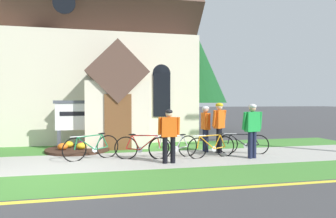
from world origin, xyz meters
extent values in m
plane|color=#3D3D3F|center=(0.00, 4.00, 0.00)|extent=(140.00, 140.00, 0.00)
cube|color=#A8A59E|center=(0.00, 1.76, 0.01)|extent=(32.00, 2.69, 0.01)
cube|color=#427F33|center=(0.00, -0.50, 0.00)|extent=(32.00, 1.84, 0.01)
cube|color=#427F33|center=(0.00, 4.21, 0.00)|extent=(24.00, 2.22, 0.01)
cube|color=yellow|center=(0.00, -1.57, 0.00)|extent=(28.00, 0.16, 0.01)
cube|color=beige|center=(0.00, 10.15, 2.40)|extent=(11.56, 9.65, 4.80)
cube|color=brown|center=(0.00, 10.15, 6.28)|extent=(12.06, 9.83, 9.83)
cube|color=beige|center=(2.08, 4.52, 1.30)|extent=(2.40, 1.60, 2.60)
cube|color=brown|center=(2.08, 4.52, 2.95)|extent=(2.40, 1.80, 2.40)
cube|color=brown|center=(2.08, 3.70, 1.05)|extent=(1.00, 0.06, 2.10)
cube|color=black|center=(4.05, 5.29, 2.10)|extent=(0.76, 0.06, 1.90)
cone|color=black|center=(4.05, 5.29, 3.05)|extent=(0.80, 0.06, 0.80)
cylinder|color=black|center=(0.00, 5.29, 5.83)|extent=(0.90, 0.06, 0.90)
cube|color=#474C56|center=(-0.08, 4.19, 0.37)|extent=(0.12, 0.12, 0.74)
cube|color=#474C56|center=(1.33, 4.24, 0.37)|extent=(0.12, 0.12, 0.74)
cube|color=white|center=(0.62, 4.21, 1.24)|extent=(1.69, 0.15, 1.00)
cube|color=#474C56|center=(0.62, 4.21, 1.80)|extent=(1.81, 0.19, 0.12)
cube|color=black|center=(0.63, 4.17, 1.36)|extent=(1.35, 0.06, 0.16)
cylinder|color=#382319|center=(0.62, 3.87, 0.05)|extent=(2.30, 2.30, 0.10)
ellipsoid|color=#CC338C|center=(1.10, 3.99, 0.22)|extent=(0.36, 0.36, 0.24)
ellipsoid|color=#CC338C|center=(0.79, 4.16, 0.22)|extent=(0.36, 0.36, 0.24)
ellipsoid|color=gold|center=(0.26, 4.08, 0.22)|extent=(0.36, 0.36, 0.24)
ellipsoid|color=orange|center=(0.12, 3.61, 0.22)|extent=(0.36, 0.36, 0.24)
ellipsoid|color=gold|center=(0.77, 3.61, 0.22)|extent=(0.36, 0.36, 0.24)
torus|color=black|center=(6.80, 1.86, 0.33)|extent=(0.67, 0.27, 0.70)
torus|color=black|center=(5.81, 2.22, 0.33)|extent=(0.67, 0.27, 0.70)
cylinder|color=black|center=(6.15, 2.10, 0.48)|extent=(0.55, 0.23, 0.42)
cylinder|color=black|center=(6.26, 2.06, 0.68)|extent=(0.74, 0.30, 0.05)
cylinder|color=black|center=(6.51, 1.96, 0.49)|extent=(0.26, 0.12, 0.43)
cylinder|color=black|center=(6.60, 1.93, 0.31)|extent=(0.41, 0.18, 0.09)
cylinder|color=black|center=(6.71, 1.89, 0.51)|extent=(0.22, 0.11, 0.38)
cylinder|color=black|center=(5.85, 2.20, 0.50)|extent=(0.12, 0.07, 0.35)
ellipsoid|color=black|center=(6.62, 1.92, 0.72)|extent=(0.25, 0.16, 0.05)
cylinder|color=silver|center=(5.89, 2.19, 0.69)|extent=(0.42, 0.18, 0.03)
cylinder|color=silver|center=(6.41, 2.00, 0.28)|extent=(0.18, 0.08, 0.18)
torus|color=black|center=(1.69, 2.34, 0.36)|extent=(0.71, 0.32, 0.75)
torus|color=black|center=(0.70, 1.93, 0.36)|extent=(0.71, 0.32, 0.75)
cylinder|color=#19723F|center=(1.03, 2.07, 0.52)|extent=(0.55, 0.25, 0.46)
cylinder|color=#19723F|center=(1.14, 2.11, 0.75)|extent=(0.75, 0.33, 0.07)
cylinder|color=#19723F|center=(1.40, 2.22, 0.54)|extent=(0.26, 0.13, 0.48)
cylinder|color=#19723F|center=(1.49, 2.25, 0.33)|extent=(0.41, 0.20, 0.09)
cylinder|color=#19723F|center=(1.60, 2.30, 0.57)|extent=(0.22, 0.12, 0.43)
cylinder|color=#19723F|center=(0.74, 1.95, 0.55)|extent=(0.13, 0.08, 0.38)
ellipsoid|color=black|center=(1.51, 2.26, 0.80)|extent=(0.25, 0.17, 0.05)
cylinder|color=silver|center=(0.78, 1.96, 0.75)|extent=(0.42, 0.19, 0.03)
cylinder|color=silver|center=(1.29, 2.17, 0.31)|extent=(0.17, 0.09, 0.18)
torus|color=black|center=(2.26, 1.94, 0.35)|extent=(0.74, 0.17, 0.74)
torus|color=black|center=(3.31, 1.74, 0.35)|extent=(0.74, 0.17, 0.74)
cylinder|color=#A51E19|center=(2.95, 1.81, 0.53)|extent=(0.58, 0.14, 0.48)
cylinder|color=#A51E19|center=(2.84, 1.83, 0.75)|extent=(0.79, 0.18, 0.04)
cylinder|color=#A51E19|center=(2.56, 1.88, 0.53)|extent=(0.27, 0.08, 0.47)
cylinder|color=#A51E19|center=(2.47, 1.90, 0.33)|extent=(0.43, 0.11, 0.09)
cylinder|color=#A51E19|center=(2.35, 1.92, 0.56)|extent=(0.23, 0.08, 0.42)
cylinder|color=#A51E19|center=(3.27, 1.75, 0.55)|extent=(0.13, 0.06, 0.41)
ellipsoid|color=black|center=(2.45, 1.90, 0.79)|extent=(0.25, 0.12, 0.05)
cylinder|color=silver|center=(3.23, 1.76, 0.77)|extent=(0.44, 0.11, 0.03)
cylinder|color=silver|center=(2.68, 1.86, 0.30)|extent=(0.18, 0.05, 0.18)
torus|color=black|center=(5.49, 1.71, 0.33)|extent=(0.70, 0.14, 0.70)
torus|color=black|center=(4.48, 1.56, 0.33)|extent=(0.70, 0.14, 0.70)
cylinder|color=orange|center=(4.83, 1.61, 0.50)|extent=(0.55, 0.12, 0.46)
cylinder|color=orange|center=(4.94, 1.63, 0.72)|extent=(0.75, 0.15, 0.05)
cylinder|color=orange|center=(5.20, 1.66, 0.51)|extent=(0.26, 0.07, 0.47)
cylinder|color=orange|center=(5.29, 1.68, 0.31)|extent=(0.41, 0.10, 0.09)
cylinder|color=orange|center=(5.40, 1.69, 0.53)|extent=(0.22, 0.07, 0.42)
cylinder|color=orange|center=(4.52, 1.56, 0.52)|extent=(0.12, 0.05, 0.39)
ellipsoid|color=black|center=(5.31, 1.68, 0.76)|extent=(0.25, 0.11, 0.05)
cylinder|color=silver|center=(4.56, 1.57, 0.74)|extent=(0.44, 0.09, 0.03)
cylinder|color=silver|center=(5.09, 1.65, 0.28)|extent=(0.18, 0.05, 0.18)
torus|color=black|center=(4.29, 1.99, 0.34)|extent=(0.71, 0.21, 0.72)
torus|color=black|center=(3.28, 1.74, 0.34)|extent=(0.71, 0.21, 0.72)
cylinder|color=#B7B7BC|center=(3.62, 1.83, 0.49)|extent=(0.56, 0.17, 0.43)
cylinder|color=#B7B7BC|center=(3.73, 1.86, 0.70)|extent=(0.76, 0.22, 0.05)
cylinder|color=#B7B7BC|center=(4.00, 1.92, 0.50)|extent=(0.26, 0.10, 0.43)
cylinder|color=#B7B7BC|center=(4.09, 1.94, 0.32)|extent=(0.42, 0.14, 0.09)
cylinder|color=#B7B7BC|center=(4.20, 1.97, 0.52)|extent=(0.22, 0.09, 0.38)
cylinder|color=#B7B7BC|center=(3.32, 1.75, 0.52)|extent=(0.12, 0.06, 0.36)
ellipsoid|color=black|center=(4.11, 1.95, 0.74)|extent=(0.25, 0.14, 0.05)
cylinder|color=silver|center=(3.36, 1.76, 0.71)|extent=(0.43, 0.13, 0.03)
cylinder|color=silver|center=(3.89, 1.89, 0.29)|extent=(0.18, 0.06, 0.18)
cylinder|color=#191E38|center=(6.30, 1.26, 0.43)|extent=(0.15, 0.15, 0.87)
cylinder|color=#191E38|center=(6.15, 1.23, 0.43)|extent=(0.15, 0.15, 0.87)
cube|color=green|center=(6.22, 1.24, 1.18)|extent=(0.52, 0.30, 0.63)
sphere|color=tan|center=(6.22, 1.24, 1.61)|extent=(0.22, 0.22, 0.22)
ellipsoid|color=silver|center=(6.22, 1.24, 1.67)|extent=(0.29, 0.33, 0.16)
cylinder|color=green|center=(6.52, 1.27, 1.22)|extent=(0.09, 0.15, 0.58)
cylinder|color=green|center=(5.93, 1.22, 1.22)|extent=(0.09, 0.20, 0.58)
cylinder|color=#191E38|center=(5.16, 2.61, 0.41)|extent=(0.15, 0.15, 0.82)
cylinder|color=#191E38|center=(5.16, 2.79, 0.41)|extent=(0.15, 0.15, 0.82)
cube|color=#E55914|center=(5.16, 2.70, 1.12)|extent=(0.20, 0.46, 0.60)
sphere|color=tan|center=(5.16, 2.70, 1.52)|extent=(0.21, 0.21, 0.21)
ellipsoid|color=silver|center=(5.16, 2.70, 1.58)|extent=(0.27, 0.22, 0.15)
cylinder|color=#E55914|center=(5.12, 2.42, 1.15)|extent=(0.09, 0.22, 0.54)
cylinder|color=#E55914|center=(5.20, 2.98, 1.15)|extent=(0.09, 0.16, 0.55)
cylinder|color=black|center=(5.52, 2.35, 0.44)|extent=(0.15, 0.15, 0.88)
cylinder|color=black|center=(5.60, 2.42, 0.44)|extent=(0.15, 0.15, 0.88)
cube|color=#E55914|center=(5.56, 2.38, 1.20)|extent=(0.51, 0.47, 0.64)
sphere|color=beige|center=(5.56, 2.38, 1.64)|extent=(0.23, 0.23, 0.23)
ellipsoid|color=gold|center=(5.56, 2.38, 1.70)|extent=(0.37, 0.37, 0.16)
cylinder|color=#E55914|center=(5.30, 2.22, 1.23)|extent=(0.09, 0.23, 0.58)
cylinder|color=#E55914|center=(5.81, 2.54, 1.23)|extent=(0.09, 0.24, 0.58)
cylinder|color=black|center=(3.57, 1.07, 0.40)|extent=(0.15, 0.15, 0.79)
cylinder|color=black|center=(3.34, 1.08, 0.40)|extent=(0.15, 0.15, 0.79)
cube|color=#E55914|center=(3.45, 1.07, 1.08)|extent=(0.45, 0.21, 0.58)
sphere|color=beige|center=(3.45, 1.07, 1.47)|extent=(0.20, 0.20, 0.20)
ellipsoid|color=black|center=(3.45, 1.07, 1.53)|extent=(0.22, 0.26, 0.14)
cylinder|color=#E55914|center=(3.73, 1.02, 1.11)|extent=(0.09, 0.13, 0.53)
cylinder|color=#E55914|center=(3.18, 1.12, 1.11)|extent=(0.09, 0.15, 0.53)
cylinder|color=#3D2D1E|center=(6.66, 9.74, 0.87)|extent=(0.29, 0.29, 1.73)
cone|color=#14471E|center=(6.66, 9.74, 4.22)|extent=(4.36, 4.36, 4.98)
camera|label=1|loc=(1.64, -7.27, 1.86)|focal=31.12mm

